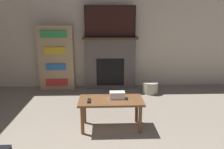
% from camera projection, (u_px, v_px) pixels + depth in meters
% --- Properties ---
extents(wall_back, '(6.46, 0.06, 2.70)m').
position_uv_depth(wall_back, '(106.00, 28.00, 4.93)').
color(wall_back, beige).
rests_on(wall_back, ground_plane).
extents(fireplace, '(1.23, 0.28, 1.17)m').
position_uv_depth(fireplace, '(110.00, 63.00, 4.99)').
color(fireplace, '#605651').
rests_on(fireplace, ground_plane).
extents(tv, '(1.11, 0.03, 0.68)m').
position_uv_depth(tv, '(110.00, 21.00, 4.74)').
color(tv, black).
rests_on(tv, fireplace).
extents(coffee_table, '(0.92, 0.46, 0.44)m').
position_uv_depth(coffee_table, '(111.00, 104.00, 3.15)').
color(coffee_table, brown).
rests_on(coffee_table, ground_plane).
extents(tissue_box, '(0.22, 0.12, 0.10)m').
position_uv_depth(tissue_box, '(117.00, 95.00, 3.17)').
color(tissue_box, white).
rests_on(tissue_box, coffee_table).
extents(remote_control, '(0.04, 0.15, 0.02)m').
position_uv_depth(remote_control, '(89.00, 101.00, 3.06)').
color(remote_control, black).
rests_on(remote_control, coffee_table).
extents(bookshelf, '(0.77, 0.29, 1.42)m').
position_uv_depth(bookshelf, '(57.00, 58.00, 4.89)').
color(bookshelf, tan).
rests_on(bookshelf, ground_plane).
extents(storage_basket, '(0.33, 0.33, 0.24)m').
position_uv_depth(storage_basket, '(150.00, 88.00, 4.71)').
color(storage_basket, '#BCB29E').
rests_on(storage_basket, ground_plane).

